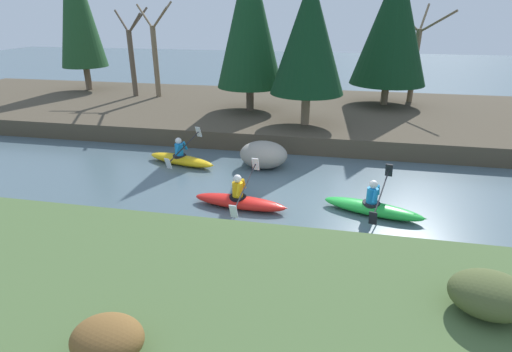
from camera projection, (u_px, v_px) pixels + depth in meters
ground_plane at (293, 198)px, 11.96m from camera, size 90.00×90.00×0.00m
riverbank_far at (313, 115)px, 19.88m from camera, size 44.00×10.05×0.73m
conifer_tree_far_left at (76, 2)px, 22.36m from camera, size 2.60×2.60×8.42m
conifer_tree_left at (250, 19)px, 17.81m from camera, size 3.06×3.06×7.15m
conifer_tree_mid_left at (309, 36)px, 15.61m from camera, size 3.01×3.01×5.81m
conifer_tree_centre at (394, 23)px, 19.01m from camera, size 3.69×3.69×6.76m
bare_tree_upstream at (132, 56)px, 21.68m from camera, size 2.60×2.57×4.63m
bare_tree_mid_upstream at (156, 53)px, 21.50m from camera, size 2.76×2.72×4.93m
bare_tree_mid_downstream at (416, 57)px, 20.25m from camera, size 2.69×2.65×4.79m
shrub_clump_second at (107, 339)px, 5.45m from camera, size 1.03×0.85×0.56m
shrub_clump_third at (490, 294)px, 6.22m from camera, size 1.23×1.02×0.67m
kayaker_lead at (374, 207)px, 10.94m from camera, size 2.77×2.04×1.20m
kayaker_middle at (240, 201)px, 11.31m from camera, size 2.79×2.07×1.20m
kayaker_trailing at (181, 159)px, 14.50m from camera, size 2.78×2.04×1.20m
boulder_midstream at (264, 155)px, 14.13m from camera, size 1.69×1.33×0.96m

